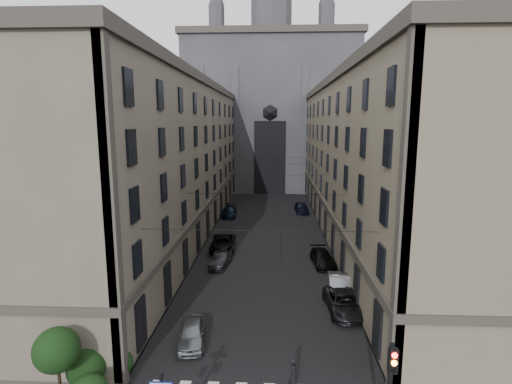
# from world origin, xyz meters

# --- Properties ---
(sidewalk_left) EXTENTS (7.00, 80.00, 0.15)m
(sidewalk_left) POSITION_xyz_m (-10.50, 36.00, 0.07)
(sidewalk_left) COLOR #383533
(sidewalk_left) RESTS_ON ground
(sidewalk_right) EXTENTS (7.00, 80.00, 0.15)m
(sidewalk_right) POSITION_xyz_m (10.50, 36.00, 0.07)
(sidewalk_right) COLOR #383533
(sidewalk_right) RESTS_ON ground
(building_left) EXTENTS (13.60, 60.60, 18.85)m
(building_left) POSITION_xyz_m (-13.44, 36.00, 9.34)
(building_left) COLOR #534A3F
(building_left) RESTS_ON ground
(building_right) EXTENTS (13.60, 60.60, 18.85)m
(building_right) POSITION_xyz_m (13.44, 36.00, 9.34)
(building_right) COLOR brown
(building_right) RESTS_ON ground
(gothic_tower) EXTENTS (35.00, 23.00, 58.00)m
(gothic_tower) POSITION_xyz_m (0.00, 74.96, 17.80)
(gothic_tower) COLOR #2D2D33
(gothic_tower) RESTS_ON ground
(shrub_cluster) EXTENTS (3.90, 4.40, 3.90)m
(shrub_cluster) POSITION_xyz_m (-8.72, 5.01, 1.80)
(shrub_cluster) COLOR black
(shrub_cluster) RESTS_ON sidewalk_left
(tram_wires) EXTENTS (14.00, 60.00, 0.43)m
(tram_wires) POSITION_xyz_m (0.00, 35.63, 7.25)
(tram_wires) COLOR black
(tram_wires) RESTS_ON ground
(car_left_near) EXTENTS (2.17, 4.22, 1.37)m
(car_left_near) POSITION_xyz_m (-4.20, 10.31, 0.69)
(car_left_near) COLOR slate
(car_left_near) RESTS_ON ground
(car_left_midnear) EXTENTS (1.86, 4.08, 1.30)m
(car_left_midnear) POSITION_xyz_m (-4.20, 23.95, 0.65)
(car_left_midnear) COLOR black
(car_left_midnear) RESTS_ON ground
(car_left_midfar) EXTENTS (2.77, 5.61, 1.53)m
(car_left_midfar) POSITION_xyz_m (-4.64, 28.99, 0.77)
(car_left_midfar) COLOR black
(car_left_midfar) RESTS_ON ground
(car_left_far) EXTENTS (2.30, 5.17, 1.47)m
(car_left_far) POSITION_xyz_m (-5.72, 44.73, 0.74)
(car_left_far) COLOR black
(car_left_far) RESTS_ON ground
(car_right_near) EXTENTS (1.97, 4.86, 1.57)m
(car_right_near) POSITION_xyz_m (6.20, 17.95, 0.78)
(car_right_near) COLOR gray
(car_right_near) RESTS_ON ground
(car_right_midnear) EXTENTS (2.72, 5.39, 1.46)m
(car_right_midnear) POSITION_xyz_m (6.09, 15.03, 0.73)
(car_right_midnear) COLOR black
(car_right_midnear) RESTS_ON ground
(car_right_midfar) EXTENTS (2.41, 4.97, 1.40)m
(car_right_midfar) POSITION_xyz_m (5.68, 24.81, 0.70)
(car_right_midfar) COLOR black
(car_right_midfar) RESTS_ON ground
(car_right_far) EXTENTS (2.17, 4.91, 1.64)m
(car_right_far) POSITION_xyz_m (5.14, 47.73, 0.82)
(car_right_far) COLOR black
(car_right_far) RESTS_ON ground
(pedestrian) EXTENTS (0.63, 0.82, 2.02)m
(pedestrian) POSITION_xyz_m (1.96, 5.87, 1.01)
(pedestrian) COLOR black
(pedestrian) RESTS_ON ground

